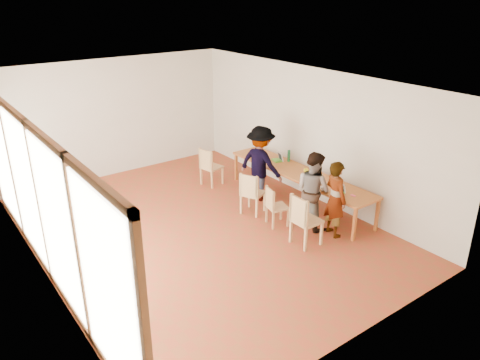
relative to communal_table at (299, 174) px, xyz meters
The scene contains 25 objects.
ground 2.61m from the communal_table, behind, with size 8.00×8.00×0.00m, color brown.
wall_back 4.97m from the communal_table, 120.66° to the left, with size 6.00×0.10×3.00m, color beige.
wall_front 4.60m from the communal_table, 123.47° to the right, with size 6.00×0.10×3.00m, color beige.
wall_right 0.97m from the communal_table, 23.55° to the left, with size 0.10×8.00×3.00m, color beige.
window_wall 5.52m from the communal_table, behind, with size 0.10×8.00×3.00m, color white.
ceiling 3.42m from the communal_table, behind, with size 6.00×8.00×0.04m, color white.
communal_table is the anchor object (origin of this frame).
side_table 5.25m from the communal_table, 150.67° to the left, with size 0.90×0.90×0.75m.
chair_near 1.94m from the communal_table, 131.03° to the right, with size 0.49×0.49×0.55m.
chair_mid 1.30m from the communal_table, 156.44° to the right, with size 0.48×0.48×0.45m.
chair_far 1.25m from the communal_table, behind, with size 0.59×0.59×0.51m.
chair_empty 2.33m from the communal_table, 118.03° to the left, with size 0.53×0.53×0.51m.
chair_spare 5.39m from the communal_table, 152.58° to the left, with size 0.52×0.52×0.42m.
person_near 1.59m from the communal_table, 106.99° to the right, with size 0.57×0.37×1.55m, color gray.
person_mid 1.16m from the communal_table, 119.30° to the right, with size 0.79×0.61×1.62m, color gray.
person_far 0.90m from the communal_table, 129.33° to the left, with size 1.13×0.65×1.75m, color gray.
laptop_near 1.31m from the communal_table, 94.22° to the right, with size 0.24×0.26×0.19m.
laptop_mid 0.46m from the communal_table, 88.62° to the right, with size 0.28×0.30×0.21m.
laptop_far 0.85m from the communal_table, 82.20° to the left, with size 0.28×0.30×0.21m.
yellow_mug 0.18m from the communal_table, 50.69° to the right, with size 0.11×0.11×0.09m, color yellow.
green_bottle 0.74m from the communal_table, 67.23° to the left, with size 0.07×0.07×0.28m, color #186230.
clear_glass 0.56m from the communal_table, 75.00° to the right, with size 0.07×0.07×0.09m, color silver.
condiment_cup 1.03m from the communal_table, 105.69° to the right, with size 0.08×0.08×0.06m, color white.
pink_phone 1.59m from the communal_table, 90.92° to the right, with size 0.05×0.10×0.01m, color #F6496F.
black_pouch 1.26m from the communal_table, 99.58° to the left, with size 0.16×0.26×0.09m, color black.
Camera 1 is at (-4.38, -7.27, 4.61)m, focal length 35.00 mm.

